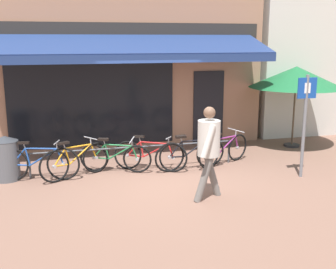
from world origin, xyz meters
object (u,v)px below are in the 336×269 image
bicycle_purple (224,150)px  cafe_parasol (296,77)px  bicycle_orange (76,161)px  bicycle_red (150,155)px  litter_bin (6,158)px  bicycle_black (190,154)px  pedestrian_adult (209,144)px  parking_sign (305,115)px  bicycle_green (115,157)px  bicycle_blue (37,163)px

bicycle_purple → cafe_parasol: bearing=-2.0°
bicycle_orange → bicycle_red: 1.69m
bicycle_orange → litter_bin: (-1.45, 0.20, 0.11)m
bicycle_black → pedestrian_adult: 1.93m
bicycle_purple → parking_sign: 2.10m
pedestrian_adult → litter_bin: 4.41m
bicycle_green → cafe_parasol: (5.18, 1.12, 1.60)m
pedestrian_adult → parking_sign: bearing=16.7°
pedestrian_adult → litter_bin: pedestrian_adult is taller
pedestrian_adult → cafe_parasol: bearing=41.6°
litter_bin → bicycle_blue: bearing=-17.9°
bicycle_orange → bicycle_red: size_ratio=0.97×
bicycle_blue → litter_bin: bearing=173.8°
bicycle_blue → bicycle_red: bicycle_blue is taller
bicycle_blue → bicycle_orange: bicycle_blue is taller
bicycle_black → parking_sign: (2.22, -1.10, 1.00)m
bicycle_blue → bicycle_purple: size_ratio=1.14×
bicycle_green → bicycle_blue: bearing=-153.7°
bicycle_red → cafe_parasol: (4.38, 1.16, 1.60)m
litter_bin → cafe_parasol: cafe_parasol is taller
bicycle_red → cafe_parasol: size_ratio=0.63×
bicycle_purple → bicycle_green: bearing=151.6°
pedestrian_adult → litter_bin: (-3.82, 2.12, -0.58)m
bicycle_purple → cafe_parasol: (2.56, 1.19, 1.59)m
parking_sign → bicycle_red: bearing=157.1°
bicycle_red → parking_sign: size_ratio=0.72×
bicycle_green → bicycle_red: bearing=18.1°
bicycle_purple → bicycle_orange: bearing=154.3°
bicycle_purple → litter_bin: bearing=151.6°
litter_bin → parking_sign: bearing=-12.9°
bicycle_red → pedestrian_adult: 2.24m
bicycle_blue → parking_sign: (5.61, -1.22, 1.00)m
bicycle_red → parking_sign: (3.12, -1.32, 1.02)m
parking_sign → litter_bin: bearing=167.1°
litter_bin → cafe_parasol: (7.51, 1.05, 1.47)m
bicycle_orange → cafe_parasol: cafe_parasol is taller
litter_bin → bicycle_red: bearing=-2.0°
bicycle_purple → pedestrian_adult: (-1.13, -1.99, 0.70)m
cafe_parasol → bicycle_black: bearing=-158.3°
bicycle_red → bicycle_black: bicycle_black is taller
bicycle_blue → bicycle_black: size_ratio=1.01×
bicycle_red → pedestrian_adult: bearing=-44.2°
pedestrian_adult → parking_sign: (2.44, 0.69, 0.31)m
bicycle_green → bicycle_black: bearing=12.5°
parking_sign → cafe_parasol: size_ratio=0.87×
bicycle_purple → bicycle_blue: bearing=154.1°
cafe_parasol → pedestrian_adult: bearing=-139.3°
bicycle_red → bicycle_black: 0.93m
bicycle_green → litter_bin: size_ratio=1.63×
bicycle_green → bicycle_black: (1.70, -0.27, 0.03)m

